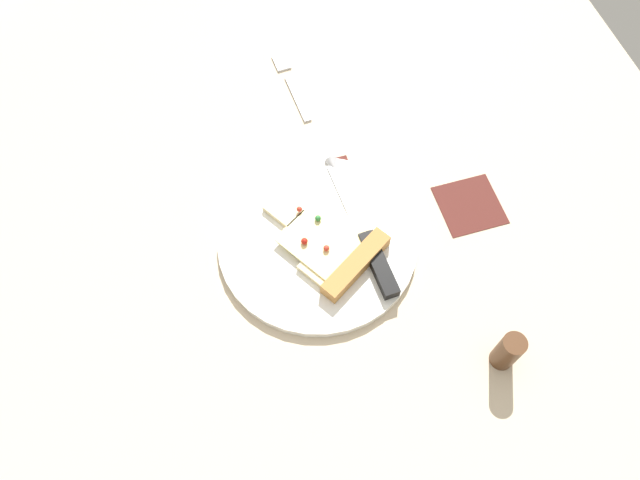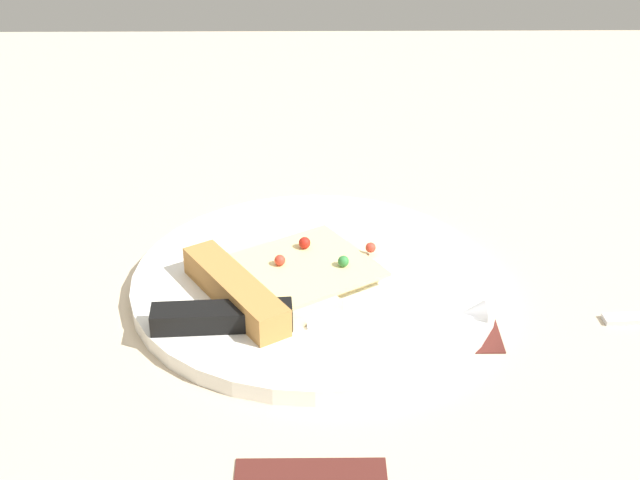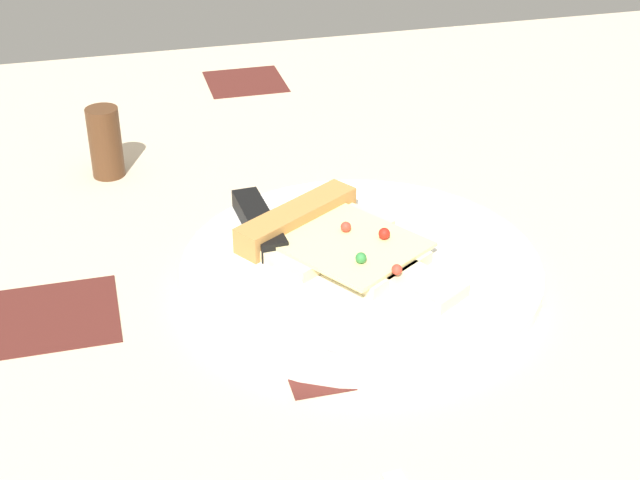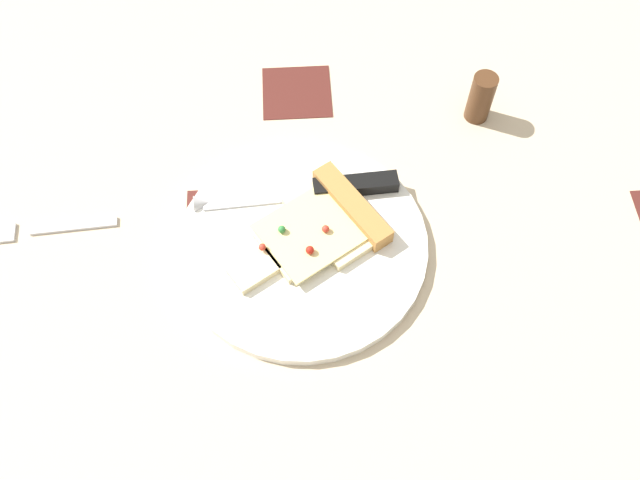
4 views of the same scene
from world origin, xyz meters
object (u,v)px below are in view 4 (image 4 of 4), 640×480
object	(u,v)px
plate	(303,244)
knife	(317,190)
pepper_shaker	(481,98)
pizza_slice	(321,226)
fork	(42,228)

from	to	relation	value
plate	knife	size ratio (longest dim) A/B	1.18
knife	pepper_shaker	xyz separation A→B (cm)	(-21.16, -11.64, 1.51)
plate	pizza_slice	size ratio (longest dim) A/B	1.51
pepper_shaker	fork	bearing A→B (deg)	14.86
plate	knife	distance (cm)	6.97
knife	fork	size ratio (longest dim) A/B	1.57
knife	pepper_shaker	world-z (taller)	pepper_shaker
pizza_slice	pepper_shaker	size ratio (longest dim) A/B	2.76
pizza_slice	fork	world-z (taller)	pizza_slice
pizza_slice	knife	xyz separation A→B (cm)	(0.19, -5.14, -0.17)
pizza_slice	plate	bearing A→B (deg)	89.94
pepper_shaker	fork	world-z (taller)	pepper_shaker
pizza_slice	knife	world-z (taller)	pizza_slice
pepper_shaker	knife	bearing A→B (deg)	28.82
pizza_slice	knife	distance (cm)	5.15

